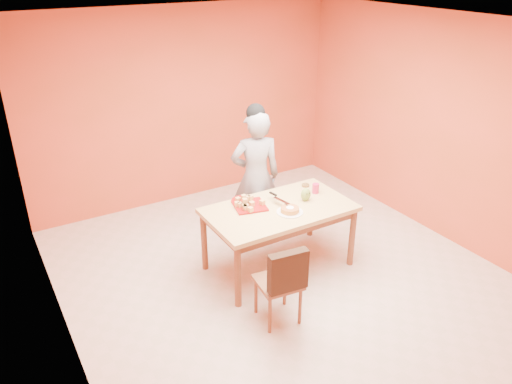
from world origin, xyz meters
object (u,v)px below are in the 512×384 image
dining_table (279,215)px  person (256,177)px  sponge_cake (290,210)px  red_dinner_plate (242,200)px  pastry_platter (250,206)px  checker_tin (305,185)px  dining_chair (279,281)px  magenta_glass (316,188)px  egg_ornament (306,195)px

dining_table → person: (0.12, 0.71, 0.16)m
sponge_cake → red_dinner_plate: bearing=121.2°
pastry_platter → red_dinner_plate: size_ratio=1.39×
person → pastry_platter: bearing=71.4°
red_dinner_plate → checker_tin: size_ratio=2.66×
dining_table → person: size_ratio=0.97×
dining_table → red_dinner_plate: bearing=127.6°
dining_chair → checker_tin: bearing=52.1°
person → magenta_glass: person is taller
dining_table → person: person is taller
magenta_glass → dining_table: bearing=-170.0°
dining_table → dining_chair: 0.95m
checker_tin → egg_ornament: bearing=-125.8°
pastry_platter → egg_ornament: bearing=-17.3°
dining_chair → person: size_ratio=0.53×
egg_ornament → checker_tin: 0.38m
person → pastry_platter: 0.65m
person → egg_ornament: size_ratio=11.09×
dining_chair → magenta_glass: bearing=46.3°
person → sponge_cake: size_ratio=8.37×
dining_chair → person: (0.62, 1.48, 0.38)m
dining_chair → red_dinner_plate: (0.23, 1.12, 0.32)m
dining_table → sponge_cake: sponge_cake is taller
dining_chair → egg_ornament: egg_ornament is taller
checker_tin → dining_chair: bearing=-134.8°
dining_table → egg_ornament: bearing=-0.7°
dining_table → dining_chair: bearing=-122.9°
dining_chair → red_dinner_plate: size_ratio=3.61×
magenta_glass → person: bearing=126.2°
magenta_glass → checker_tin: bearing=88.2°
egg_ornament → checker_tin: (0.22, 0.31, -0.06)m
dining_table → pastry_platter: size_ratio=4.77×
pastry_platter → magenta_glass: 0.84m
dining_chair → sponge_cake: size_ratio=4.40×
dining_chair → egg_ornament: (0.85, 0.77, 0.38)m
person → checker_tin: 0.61m
pastry_platter → checker_tin: bearing=8.0°
dining_chair → sponge_cake: bearing=56.2°
checker_tin → person: bearing=138.1°
egg_ornament → pastry_platter: bearing=-173.7°
pastry_platter → sponge_cake: 0.45m
egg_ornament → magenta_glass: egg_ornament is taller
egg_ornament → dining_table: bearing=-157.2°
dining_chair → red_dinner_plate: 1.19m
person → egg_ornament: bearing=125.7°
person → pastry_platter: (-0.39, -0.52, -0.06)m
dining_chair → person: 1.65m
red_dinner_plate → magenta_glass: size_ratio=2.12×
magenta_glass → pastry_platter: bearing=174.0°
pastry_platter → sponge_cake: size_ratio=1.69×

